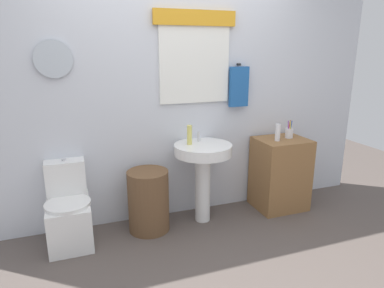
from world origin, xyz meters
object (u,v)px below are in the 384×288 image
(toilet, at_px, (69,212))
(laundry_hamper, at_px, (149,201))
(lotion_bottle, at_px, (278,132))
(wooden_cabinet, at_px, (280,174))
(soap_bottle, at_px, (189,135))
(toothbrush_cup, at_px, (289,133))
(pedestal_sink, at_px, (203,163))

(toilet, relative_size, laundry_hamper, 1.26)
(toilet, relative_size, lotion_bottle, 4.22)
(wooden_cabinet, bearing_deg, toilet, 179.10)
(laundry_hamper, height_order, soap_bottle, soap_bottle)
(wooden_cabinet, height_order, lotion_bottle, lotion_bottle)
(toilet, distance_m, lotion_bottle, 2.14)
(laundry_hamper, relative_size, lotion_bottle, 3.36)
(toilet, height_order, toothbrush_cup, toothbrush_cup)
(toilet, relative_size, pedestal_sink, 0.93)
(soap_bottle, bearing_deg, pedestal_sink, -22.62)
(toothbrush_cup, bearing_deg, laundry_hamper, -179.25)
(soap_bottle, bearing_deg, wooden_cabinet, -2.83)
(wooden_cabinet, bearing_deg, pedestal_sink, 180.00)
(soap_bottle, height_order, toothbrush_cup, soap_bottle)
(laundry_hamper, xyz_separation_m, toothbrush_cup, (1.53, 0.02, 0.53))
(pedestal_sink, bearing_deg, toothbrush_cup, 1.16)
(toilet, bearing_deg, toothbrush_cup, -0.35)
(lotion_bottle, bearing_deg, wooden_cabinet, 23.58)
(wooden_cabinet, xyz_separation_m, soap_bottle, (-1.01, 0.05, 0.50))
(lotion_bottle, bearing_deg, toilet, 177.95)
(wooden_cabinet, bearing_deg, laundry_hamper, 180.00)
(soap_bottle, height_order, lotion_bottle, soap_bottle)
(wooden_cabinet, relative_size, soap_bottle, 4.10)
(toilet, height_order, soap_bottle, soap_bottle)
(lotion_bottle, bearing_deg, pedestal_sink, 177.14)
(pedestal_sink, xyz_separation_m, lotion_bottle, (0.80, -0.04, 0.24))
(laundry_hamper, bearing_deg, wooden_cabinet, 0.00)
(laundry_hamper, height_order, wooden_cabinet, wooden_cabinet)
(laundry_hamper, xyz_separation_m, pedestal_sink, (0.55, 0.00, 0.32))
(pedestal_sink, bearing_deg, toilet, 178.47)
(laundry_hamper, distance_m, pedestal_sink, 0.63)
(lotion_bottle, bearing_deg, laundry_hamper, 178.30)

